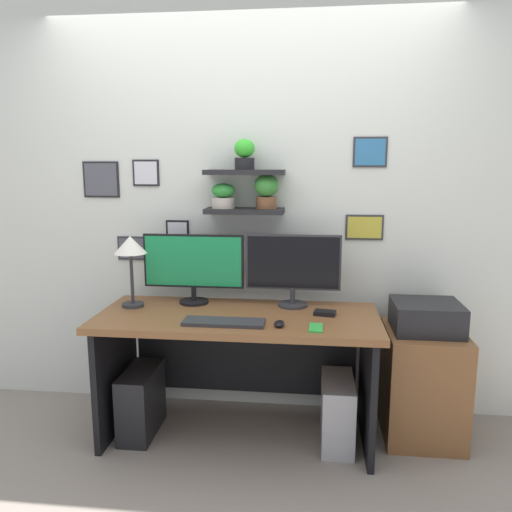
{
  "coord_description": "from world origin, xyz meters",
  "views": [
    {
      "loc": [
        0.41,
        -2.71,
        1.6
      ],
      "look_at": [
        0.1,
        0.05,
        1.08
      ],
      "focal_mm": 34.98,
      "sensor_mm": 36.0,
      "label": 1
    }
  ],
  "objects_px": {
    "computer_mouse": "(279,324)",
    "desk": "(239,346)",
    "monitor_left": "(193,265)",
    "computer_tower_left": "(141,401)",
    "monitor_right": "(293,266)",
    "printer": "(426,317)",
    "keyboard": "(224,322)",
    "desk_lamp": "(131,250)",
    "cell_phone": "(316,328)",
    "drawer_cabinet": "(422,383)",
    "computer_tower_right": "(337,412)",
    "scissors_tray": "(325,313)"
  },
  "relations": [
    {
      "from": "drawer_cabinet",
      "to": "desk_lamp",
      "type": "bearing_deg",
      "value": -178.63
    },
    {
      "from": "desk_lamp",
      "to": "drawer_cabinet",
      "type": "distance_m",
      "value": 1.89
    },
    {
      "from": "computer_mouse",
      "to": "computer_tower_right",
      "type": "xyz_separation_m",
      "value": [
        0.33,
        0.17,
        -0.57
      ]
    },
    {
      "from": "computer_mouse",
      "to": "desk",
      "type": "bearing_deg",
      "value": 136.24
    },
    {
      "from": "monitor_left",
      "to": "computer_tower_right",
      "type": "relative_size",
      "value": 1.55
    },
    {
      "from": "keyboard",
      "to": "desk_lamp",
      "type": "distance_m",
      "value": 0.74
    },
    {
      "from": "monitor_right",
      "to": "computer_mouse",
      "type": "distance_m",
      "value": 0.47
    },
    {
      "from": "computer_tower_left",
      "to": "drawer_cabinet",
      "type": "bearing_deg",
      "value": 5.77
    },
    {
      "from": "monitor_left",
      "to": "drawer_cabinet",
      "type": "bearing_deg",
      "value": -3.43
    },
    {
      "from": "monitor_right",
      "to": "computer_tower_right",
      "type": "xyz_separation_m",
      "value": [
        0.27,
        -0.24,
        -0.8
      ]
    },
    {
      "from": "desk_lamp",
      "to": "printer",
      "type": "relative_size",
      "value": 1.13
    },
    {
      "from": "desk",
      "to": "drawer_cabinet",
      "type": "relative_size",
      "value": 2.48
    },
    {
      "from": "desk",
      "to": "printer",
      "type": "distance_m",
      "value": 1.1
    },
    {
      "from": "cell_phone",
      "to": "computer_mouse",
      "type": "bearing_deg",
      "value": 176.48
    },
    {
      "from": "monitor_right",
      "to": "keyboard",
      "type": "height_order",
      "value": "monitor_right"
    },
    {
      "from": "keyboard",
      "to": "drawer_cabinet",
      "type": "height_order",
      "value": "keyboard"
    },
    {
      "from": "cell_phone",
      "to": "printer",
      "type": "distance_m",
      "value": 0.72
    },
    {
      "from": "cell_phone",
      "to": "computer_tower_right",
      "type": "relative_size",
      "value": 0.35
    },
    {
      "from": "computer_mouse",
      "to": "cell_phone",
      "type": "height_order",
      "value": "computer_mouse"
    },
    {
      "from": "monitor_right",
      "to": "printer",
      "type": "distance_m",
      "value": 0.82
    },
    {
      "from": "desk_lamp",
      "to": "printer",
      "type": "height_order",
      "value": "desk_lamp"
    },
    {
      "from": "printer",
      "to": "computer_tower_right",
      "type": "height_order",
      "value": "printer"
    },
    {
      "from": "computer_mouse",
      "to": "cell_phone",
      "type": "relative_size",
      "value": 0.64
    },
    {
      "from": "computer_tower_left",
      "to": "monitor_right",
      "type": "bearing_deg",
      "value": 15.77
    },
    {
      "from": "printer",
      "to": "computer_tower_right",
      "type": "xyz_separation_m",
      "value": [
        -0.5,
        -0.15,
        -0.54
      ]
    },
    {
      "from": "printer",
      "to": "computer_mouse",
      "type": "bearing_deg",
      "value": -158.81
    },
    {
      "from": "scissors_tray",
      "to": "computer_mouse",
      "type": "bearing_deg",
      "value": -136.38
    },
    {
      "from": "scissors_tray",
      "to": "monitor_left",
      "type": "bearing_deg",
      "value": 168.03
    },
    {
      "from": "monitor_left",
      "to": "computer_tower_left",
      "type": "distance_m",
      "value": 0.88
    },
    {
      "from": "desk_lamp",
      "to": "computer_tower_right",
      "type": "xyz_separation_m",
      "value": [
        1.23,
        -0.11,
        -0.9
      ]
    },
    {
      "from": "desk",
      "to": "scissors_tray",
      "type": "bearing_deg",
      "value": -0.8
    },
    {
      "from": "scissors_tray",
      "to": "desk",
      "type": "bearing_deg",
      "value": 179.2
    },
    {
      "from": "monitor_left",
      "to": "scissors_tray",
      "type": "bearing_deg",
      "value": -11.97
    },
    {
      "from": "drawer_cabinet",
      "to": "computer_tower_left",
      "type": "height_order",
      "value": "drawer_cabinet"
    },
    {
      "from": "keyboard",
      "to": "printer",
      "type": "distance_m",
      "value": 1.17
    },
    {
      "from": "monitor_right",
      "to": "computer_tower_left",
      "type": "bearing_deg",
      "value": -164.23
    },
    {
      "from": "computer_mouse",
      "to": "computer_tower_right",
      "type": "bearing_deg",
      "value": 27.09
    },
    {
      "from": "computer_mouse",
      "to": "printer",
      "type": "xyz_separation_m",
      "value": [
        0.83,
        0.32,
        -0.03
      ]
    },
    {
      "from": "keyboard",
      "to": "desk_lamp",
      "type": "height_order",
      "value": "desk_lamp"
    },
    {
      "from": "keyboard",
      "to": "desk",
      "type": "bearing_deg",
      "value": 78.44
    },
    {
      "from": "monitor_left",
      "to": "keyboard",
      "type": "xyz_separation_m",
      "value": [
        0.26,
        -0.4,
        -0.23
      ]
    },
    {
      "from": "monitor_left",
      "to": "computer_tower_right",
      "type": "height_order",
      "value": "monitor_left"
    },
    {
      "from": "monitor_left",
      "to": "drawer_cabinet",
      "type": "xyz_separation_m",
      "value": [
        1.38,
        -0.08,
        -0.67
      ]
    },
    {
      "from": "monitor_left",
      "to": "keyboard",
      "type": "bearing_deg",
      "value": -57.04
    },
    {
      "from": "cell_phone",
      "to": "computer_tower_right",
      "type": "distance_m",
      "value": 0.61
    },
    {
      "from": "computer_mouse",
      "to": "printer",
      "type": "distance_m",
      "value": 0.89
    },
    {
      "from": "monitor_left",
      "to": "computer_tower_left",
      "type": "bearing_deg",
      "value": -137.91
    },
    {
      "from": "monitor_left",
      "to": "desk_lamp",
      "type": "height_order",
      "value": "desk_lamp"
    },
    {
      "from": "keyboard",
      "to": "desk_lamp",
      "type": "bearing_deg",
      "value": 155.8
    },
    {
      "from": "desk_lamp",
      "to": "cell_phone",
      "type": "bearing_deg",
      "value": -15.12
    }
  ]
}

